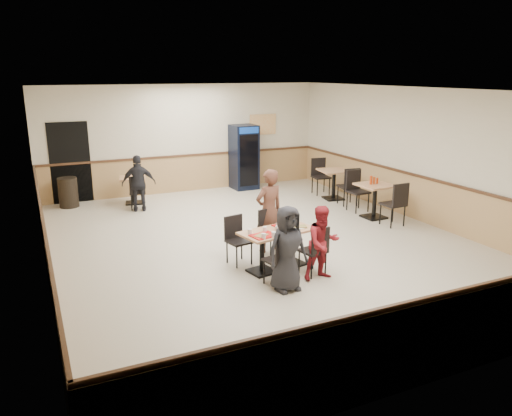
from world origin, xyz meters
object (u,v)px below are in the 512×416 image
diner_woman_right (323,243)px  diner_man_opposite (269,211)px  pepsi_cooler (244,157)px  side_table_far (334,180)px  diner_woman_left (287,249)px  main_table (277,243)px  back_table (133,186)px  trash_bin (68,192)px  lone_diner (139,183)px  side_table_near (375,196)px

diner_woman_right → diner_man_opposite: diner_man_opposite is taller
diner_woman_right → pepsi_cooler: size_ratio=0.68×
diner_man_opposite → diner_woman_right: bearing=88.4°
side_table_far → pepsi_cooler: (-1.67, 2.19, 0.39)m
diner_woman_left → side_table_far: size_ratio=1.61×
diner_woman_right → side_table_far: diner_woman_right is taller
main_table → back_table: size_ratio=1.82×
side_table_far → trash_bin: (-6.54, 2.15, -0.16)m
diner_man_opposite → back_table: size_ratio=2.07×
diner_woman_left → diner_woman_right: 0.75m
back_table → side_table_far: bearing=-19.9°
main_table → pepsi_cooler: (1.94, 5.90, 0.46)m
back_table → trash_bin: bearing=167.4°
main_table → trash_bin: (-2.93, 5.86, -0.09)m
lone_diner → trash_bin: (-1.56, 1.14, -0.32)m
back_table → pepsi_cooler: pepsi_cooler is taller
lone_diner → side_table_far: size_ratio=1.63×
pepsi_cooler → trash_bin: (-4.87, -0.04, -0.55)m
side_table_far → back_table: 5.30m
diner_woman_left → lone_diner: (-1.11, 5.57, 0.01)m
diner_woman_right → trash_bin: bearing=116.6°
main_table → diner_woman_left: bearing=-117.9°
main_table → pepsi_cooler: 6.23m
side_table_far → pepsi_cooler: bearing=127.3°
pepsi_cooler → side_table_far: bearing=-54.0°
diner_woman_left → side_table_near: bearing=31.5°
side_table_near → back_table: (-4.86, 3.70, -0.07)m
diner_woman_left → lone_diner: size_ratio=0.99×
side_table_near → back_table: bearing=142.8°
diner_woman_right → diner_man_opposite: (-0.21, 1.57, 0.17)m
side_table_far → lone_diner: bearing=168.6°
back_table → pepsi_cooler: 3.37m
trash_bin → diner_woman_right: bearing=-62.6°
diner_woman_right → lone_diner: size_ratio=0.90×
main_table → diner_woman_left: size_ratio=1.02×
diner_woman_left → diner_man_opposite: size_ratio=0.86×
main_table → trash_bin: trash_bin is taller
main_table → lone_diner: (-1.37, 4.72, 0.23)m
lone_diner → side_table_near: lone_diner is taller
back_table → pepsi_cooler: bearing=6.8°
side_table_far → side_table_near: bearing=-93.6°
diner_woman_left → diner_man_opposite: bearing=69.0°
lone_diner → trash_bin: size_ratio=1.84×
side_table_near → pepsi_cooler: pepsi_cooler is taller
diner_man_opposite → trash_bin: bearing=-66.5°
diner_woman_right → side_table_far: bearing=53.9°
diner_woman_left → diner_woman_right: size_ratio=1.09×
lone_diner → trash_bin: bearing=-24.3°
diner_woman_left → back_table: size_ratio=1.78×
lone_diner → pepsi_cooler: 3.52m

